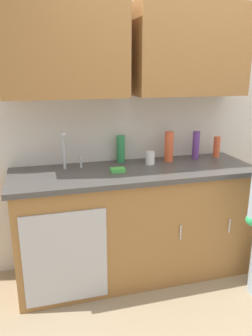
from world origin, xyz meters
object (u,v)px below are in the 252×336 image
(sink, at_px, (72,175))
(cup_by_sink, at_px, (150,158))
(bottle_water_tall, at_px, (196,145))
(bottle_water_short, at_px, (121,149))
(bottle_cleaner_spray, at_px, (169,147))
(bottle_soap, at_px, (217,147))
(sponge, at_px, (118,170))

(sink, relative_size, cup_by_sink, 4.63)
(bottle_water_tall, bearing_deg, sink, -172.08)
(bottle_water_short, height_order, cup_by_sink, bottle_water_short)
(bottle_cleaner_spray, bearing_deg, cup_by_sink, -165.42)
(sink, xyz_separation_m, bottle_soap, (1.33, 0.17, 0.11))
(bottle_water_short, relative_size, sponge, 2.08)
(bottle_water_tall, bearing_deg, cup_by_sink, -172.50)
(sink, xyz_separation_m, cup_by_sink, (0.67, 0.10, 0.07))
(sponge, bearing_deg, bottle_water_tall, 14.86)
(sink, relative_size, bottle_cleaner_spray, 1.94)
(bottle_water_short, bearing_deg, sink, -152.74)
(bottle_cleaner_spray, height_order, bottle_soap, bottle_cleaner_spray)
(bottle_cleaner_spray, height_order, cup_by_sink, bottle_cleaner_spray)
(sink, height_order, sponge, sink)
(bottle_cleaner_spray, xyz_separation_m, sponge, (-0.50, -0.19, -0.11))
(cup_by_sink, bearing_deg, bottle_cleaner_spray, 14.58)
(sink, distance_m, bottle_soap, 1.34)
(bottle_water_tall, height_order, bottle_soap, bottle_water_tall)
(bottle_water_short, height_order, bottle_cleaner_spray, bottle_cleaner_spray)
(bottle_soap, bearing_deg, bottle_cleaner_spray, -177.40)
(sink, relative_size, bottle_water_short, 2.19)
(bottle_water_short, distance_m, bottle_soap, 0.88)
(bottle_cleaner_spray, relative_size, cup_by_sink, 2.38)
(bottle_water_tall, distance_m, sponge, 0.79)
(bottle_water_tall, distance_m, bottle_soap, 0.22)
(bottle_water_tall, xyz_separation_m, bottle_soap, (0.21, 0.01, -0.03))
(cup_by_sink, xyz_separation_m, sponge, (-0.32, -0.14, -0.04))
(bottle_water_short, relative_size, bottle_soap, 1.22)
(bottle_water_short, relative_size, cup_by_sink, 2.12)
(sink, xyz_separation_m, bottle_water_tall, (1.11, 0.15, 0.14))
(bottle_water_short, height_order, bottle_soap, bottle_water_short)
(bottle_soap, bearing_deg, cup_by_sink, -173.95)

